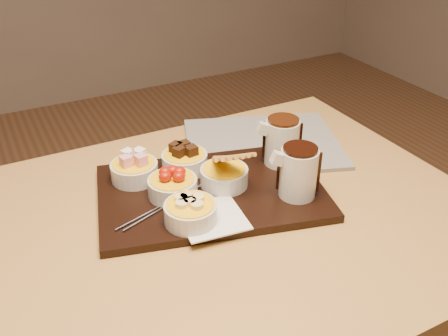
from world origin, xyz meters
name	(u,v)px	position (x,y,z in m)	size (l,w,h in m)	color
dining_table	(184,265)	(0.00, 0.00, 0.65)	(1.20, 0.80, 0.75)	#B28442
serving_board	(211,192)	(0.09, 0.07, 0.76)	(0.46, 0.30, 0.02)	black
napkin	(212,218)	(0.05, -0.03, 0.77)	(0.12, 0.12, 0.00)	white
bowl_marshmallows	(135,171)	(-0.03, 0.17, 0.79)	(0.10, 0.10, 0.04)	beige
bowl_cake	(185,162)	(0.08, 0.16, 0.79)	(0.10, 0.10, 0.04)	beige
bowl_strawberries	(173,187)	(0.02, 0.08, 0.79)	(0.10, 0.10, 0.04)	beige
bowl_biscotti	(224,177)	(0.13, 0.07, 0.79)	(0.10, 0.10, 0.04)	beige
bowl_bananas	(191,213)	(0.01, -0.02, 0.79)	(0.10, 0.10, 0.04)	beige
pitcher_dark_chocolate	(298,173)	(0.24, -0.03, 0.82)	(0.07, 0.07, 0.10)	silver
pitcher_milk_chocolate	(282,142)	(0.28, 0.09, 0.82)	(0.07, 0.07, 0.10)	silver
fondue_skewers	(170,201)	(0.00, 0.06, 0.77)	(0.26, 0.03, 0.01)	silver
newspaper	(262,143)	(0.31, 0.21, 0.76)	(0.37, 0.30, 0.01)	beige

